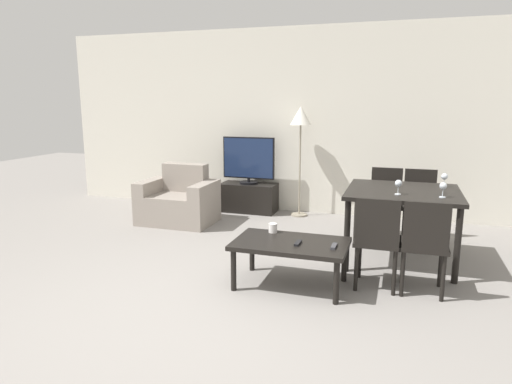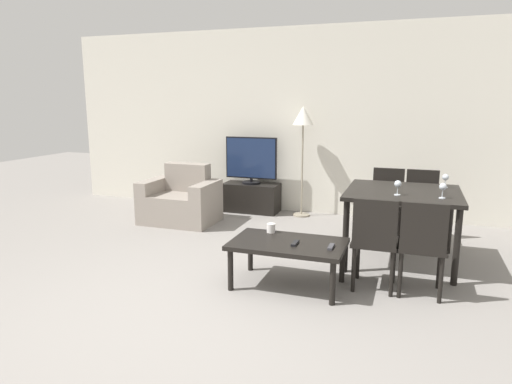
{
  "view_description": "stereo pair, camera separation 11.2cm",
  "coord_description": "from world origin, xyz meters",
  "px_view_note": "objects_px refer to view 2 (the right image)",
  "views": [
    {
      "loc": [
        1.52,
        -2.93,
        1.67
      ],
      "look_at": [
        -0.03,
        1.85,
        0.65
      ],
      "focal_mm": 32.0,
      "sensor_mm": 36.0,
      "label": 1
    },
    {
      "loc": [
        1.62,
        -2.89,
        1.67
      ],
      "look_at": [
        -0.03,
        1.85,
        0.65
      ],
      "focal_mm": 32.0,
      "sensor_mm": 36.0,
      "label": 2
    }
  ],
  "objects_px": {
    "dining_chair_far_left": "(387,200)",
    "armchair": "(181,202)",
    "tv_stand": "(251,197)",
    "wine_glass_right": "(398,185)",
    "dining_chair_near": "(375,238)",
    "tv": "(251,160)",
    "wine_glass_center": "(443,188)",
    "dining_chair_near_right": "(422,243)",
    "wine_glass_left": "(446,178)",
    "dining_chair_far": "(421,202)",
    "coffee_table": "(288,247)",
    "cup_white_near": "(271,228)",
    "remote_primary": "(331,247)",
    "floor_lamp": "(303,123)",
    "remote_secondary": "(295,243)",
    "dining_table": "(403,199)"
  },
  "relations": [
    {
      "from": "dining_chair_far_left",
      "to": "armchair",
      "type": "bearing_deg",
      "value": -176.78
    },
    {
      "from": "tv_stand",
      "to": "wine_glass_right",
      "type": "height_order",
      "value": "wine_glass_right"
    },
    {
      "from": "dining_chair_near",
      "to": "wine_glass_right",
      "type": "xyz_separation_m",
      "value": [
        0.15,
        0.58,
        0.38
      ]
    },
    {
      "from": "tv",
      "to": "wine_glass_center",
      "type": "distance_m",
      "value": 3.15
    },
    {
      "from": "wine_glass_center",
      "to": "wine_glass_right",
      "type": "distance_m",
      "value": 0.4
    },
    {
      "from": "dining_chair_near_right",
      "to": "tv_stand",
      "type": "bearing_deg",
      "value": 135.07
    },
    {
      "from": "dining_chair_near_right",
      "to": "wine_glass_left",
      "type": "xyz_separation_m",
      "value": [
        0.21,
        1.15,
        0.38
      ]
    },
    {
      "from": "dining_chair_near",
      "to": "dining_chair_far",
      "type": "xyz_separation_m",
      "value": [
        0.39,
        1.67,
        0.0
      ]
    },
    {
      "from": "wine_glass_center",
      "to": "wine_glass_right",
      "type": "height_order",
      "value": "same"
    },
    {
      "from": "dining_chair_near",
      "to": "coffee_table",
      "type": "bearing_deg",
      "value": -168.05
    },
    {
      "from": "wine_glass_right",
      "to": "cup_white_near",
      "type": "bearing_deg",
      "value": -155.9
    },
    {
      "from": "dining_chair_near_right",
      "to": "remote_primary",
      "type": "distance_m",
      "value": 0.77
    },
    {
      "from": "tv",
      "to": "wine_glass_right",
      "type": "bearing_deg",
      "value": -40.07
    },
    {
      "from": "floor_lamp",
      "to": "remote_secondary",
      "type": "xyz_separation_m",
      "value": [
        0.57,
        -2.59,
        -0.92
      ]
    },
    {
      "from": "dining_table",
      "to": "dining_chair_far",
      "type": "bearing_deg",
      "value": 76.83
    },
    {
      "from": "remote_primary",
      "to": "wine_glass_left",
      "type": "xyz_separation_m",
      "value": [
        0.95,
        1.34,
        0.43
      ]
    },
    {
      "from": "remote_primary",
      "to": "wine_glass_center",
      "type": "distance_m",
      "value": 1.26
    },
    {
      "from": "dining_table",
      "to": "remote_primary",
      "type": "relative_size",
      "value": 7.44
    },
    {
      "from": "armchair",
      "to": "dining_chair_far_left",
      "type": "relative_size",
      "value": 1.17
    },
    {
      "from": "dining_table",
      "to": "wine_glass_right",
      "type": "relative_size",
      "value": 7.65
    },
    {
      "from": "dining_chair_near_right",
      "to": "wine_glass_center",
      "type": "xyz_separation_m",
      "value": [
        0.16,
        0.57,
        0.38
      ]
    },
    {
      "from": "tv",
      "to": "tv_stand",
      "type": "bearing_deg",
      "value": 90.0
    },
    {
      "from": "armchair",
      "to": "wine_glass_left",
      "type": "height_order",
      "value": "wine_glass_left"
    },
    {
      "from": "cup_white_near",
      "to": "wine_glass_right",
      "type": "relative_size",
      "value": 0.6
    },
    {
      "from": "tv",
      "to": "dining_chair_near",
      "type": "distance_m",
      "value": 3.14
    },
    {
      "from": "dining_chair_far_left",
      "to": "remote_primary",
      "type": "height_order",
      "value": "dining_chair_far_left"
    },
    {
      "from": "wine_glass_left",
      "to": "dining_chair_far_left",
      "type": "bearing_deg",
      "value": 139.1
    },
    {
      "from": "dining_chair_far",
      "to": "armchair",
      "type": "bearing_deg",
      "value": -177.18
    },
    {
      "from": "floor_lamp",
      "to": "cup_white_near",
      "type": "height_order",
      "value": "floor_lamp"
    },
    {
      "from": "dining_chair_near_right",
      "to": "wine_glass_right",
      "type": "bearing_deg",
      "value": 112.89
    },
    {
      "from": "cup_white_near",
      "to": "floor_lamp",
      "type": "bearing_deg",
      "value": 96.33
    },
    {
      "from": "tv_stand",
      "to": "remote_primary",
      "type": "height_order",
      "value": "remote_primary"
    },
    {
      "from": "dining_chair_far_left",
      "to": "tv_stand",
      "type": "bearing_deg",
      "value": 160.12
    },
    {
      "from": "armchair",
      "to": "floor_lamp",
      "type": "bearing_deg",
      "value": 30.23
    },
    {
      "from": "dining_chair_far",
      "to": "wine_glass_center",
      "type": "height_order",
      "value": "wine_glass_center"
    },
    {
      "from": "remote_primary",
      "to": "wine_glass_center",
      "type": "height_order",
      "value": "wine_glass_center"
    },
    {
      "from": "wine_glass_left",
      "to": "wine_glass_right",
      "type": "height_order",
      "value": "same"
    },
    {
      "from": "dining_chair_near_right",
      "to": "remote_secondary",
      "type": "height_order",
      "value": "dining_chair_near_right"
    },
    {
      "from": "armchair",
      "to": "dining_chair_far_left",
      "type": "xyz_separation_m",
      "value": [
        2.73,
        0.15,
        0.19
      ]
    },
    {
      "from": "dining_chair_near",
      "to": "cup_white_near",
      "type": "height_order",
      "value": "dining_chair_near"
    },
    {
      "from": "tv_stand",
      "to": "tv",
      "type": "height_order",
      "value": "tv"
    },
    {
      "from": "tv_stand",
      "to": "dining_chair_far_left",
      "type": "height_order",
      "value": "dining_chair_far_left"
    },
    {
      "from": "dining_chair_far",
      "to": "remote_primary",
      "type": "bearing_deg",
      "value": -111.61
    },
    {
      "from": "floor_lamp",
      "to": "tv",
      "type": "bearing_deg",
      "value": 179.54
    },
    {
      "from": "dining_chair_far",
      "to": "wine_glass_right",
      "type": "relative_size",
      "value": 5.81
    },
    {
      "from": "armchair",
      "to": "tv",
      "type": "distance_m",
      "value": 1.24
    },
    {
      "from": "wine_glass_left",
      "to": "floor_lamp",
      "type": "bearing_deg",
      "value": 145.92
    },
    {
      "from": "cup_white_near",
      "to": "wine_glass_left",
      "type": "relative_size",
      "value": 0.6
    },
    {
      "from": "wine_glass_center",
      "to": "floor_lamp",
      "type": "bearing_deg",
      "value": 134.33
    },
    {
      "from": "dining_chair_near_right",
      "to": "cup_white_near",
      "type": "distance_m",
      "value": 1.37
    }
  ]
}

